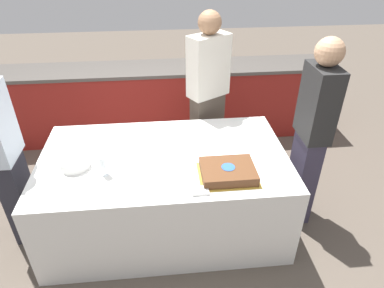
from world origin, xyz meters
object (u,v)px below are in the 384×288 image
(wine_glass, at_px, (103,162))
(person_seated_right, at_px, (311,134))
(person_cutting_cake, at_px, (207,96))
(person_seated_left, at_px, (3,152))
(cake, at_px, (227,171))
(plate_stack, at_px, (74,163))

(wine_glass, height_order, person_seated_right, person_seated_right)
(person_cutting_cake, height_order, person_seated_left, person_cutting_cake)
(cake, xyz_separation_m, plate_stack, (-1.17, 0.22, 0.00))
(cake, height_order, person_seated_right, person_seated_right)
(cake, height_order, plate_stack, cake)
(cake, relative_size, person_cutting_cake, 0.26)
(cake, relative_size, plate_stack, 1.97)
(cake, bearing_deg, plate_stack, 169.26)
(wine_glass, relative_size, person_seated_right, 0.10)
(person_seated_left, distance_m, person_seated_right, 2.48)
(cake, xyz_separation_m, person_seated_right, (0.76, 0.31, 0.10))
(plate_stack, xyz_separation_m, person_seated_right, (1.94, 0.09, 0.10))
(cake, distance_m, plate_stack, 1.19)
(wine_glass, bearing_deg, person_cutting_cake, 47.56)
(plate_stack, bearing_deg, person_cutting_cake, 37.42)
(wine_glass, height_order, person_seated_left, person_seated_left)
(person_cutting_cake, relative_size, person_seated_left, 1.04)
(plate_stack, distance_m, person_cutting_cake, 1.48)
(cake, relative_size, wine_glass, 2.69)
(wine_glass, xyz_separation_m, person_cutting_cake, (0.93, 1.02, 0.03))
(plate_stack, distance_m, person_seated_right, 1.94)
(wine_glass, bearing_deg, plate_stack, 153.69)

